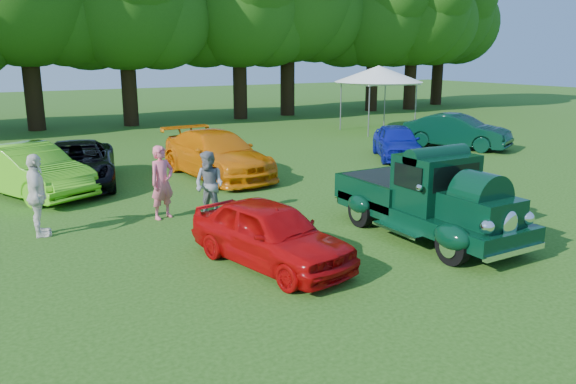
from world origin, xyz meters
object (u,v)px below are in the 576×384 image
red_convertible (270,233)px  back_car_green (457,131)px  back_car_black (76,164)px  spectator_pink (162,182)px  back_car_orange (217,154)px  spectator_white (37,196)px  back_car_blue (397,142)px  hero_pickup (427,200)px  spectator_grey (209,185)px  back_car_lime (29,171)px  canopy_tent (379,74)px

red_convertible → back_car_green: back_car_green is taller
back_car_black → spectator_pink: bearing=-63.3°
back_car_orange → spectator_white: (-6.10, -3.91, 0.19)m
back_car_blue → spectator_pink: spectator_pink is taller
hero_pickup → back_car_blue: hero_pickup is taller
red_convertible → spectator_grey: bearing=73.6°
back_car_lime → spectator_pink: spectator_pink is taller
back_car_blue → spectator_pink: (-10.76, -3.47, 0.26)m
spectator_pink → spectator_white: 2.91m
back_car_black → spectator_white: 5.17m
back_car_orange → back_car_blue: 7.58m
back_car_green → back_car_orange: bearing=155.1°
hero_pickup → spectator_grey: size_ratio=2.88×
hero_pickup → back_car_orange: hero_pickup is taller
hero_pickup → canopy_tent: (10.37, 14.55, 2.20)m
back_car_orange → spectator_grey: (-2.15, -4.49, 0.09)m
back_car_lime → spectator_white: 4.22m
red_convertible → spectator_white: spectator_white is taller
back_car_orange → spectator_pink: spectator_pink is taller
red_convertible → spectator_grey: 3.69m
red_convertible → canopy_tent: canopy_tent is taller
back_car_lime → spectator_grey: bearing=-76.5°
spectator_white → back_car_blue: bearing=-69.9°
back_car_blue → spectator_white: 14.10m
back_car_blue → spectator_white: spectator_white is taller
red_convertible → back_car_green: bearing=18.1°
back_car_black → spectator_grey: bearing=-54.8°
spectator_grey → canopy_tent: (14.11, 10.69, 2.17)m
back_car_orange → canopy_tent: canopy_tent is taller
back_car_orange → back_car_blue: (7.57, -0.46, -0.10)m
spectator_pink → spectator_grey: bearing=-48.0°
hero_pickup → red_convertible: 3.98m
back_car_black → spectator_pink: spectator_pink is taller
back_car_blue → back_car_green: bearing=39.7°
back_car_orange → spectator_pink: (-3.19, -3.93, 0.17)m
back_car_orange → canopy_tent: size_ratio=1.04×
back_car_black → spectator_pink: 5.04m
red_convertible → back_car_blue: (9.95, 7.70, 0.03)m
red_convertible → back_car_black: bearing=89.8°
back_car_lime → back_car_black: (1.44, 0.66, -0.07)m
back_car_lime → spectator_white: size_ratio=2.41×
back_car_green → hero_pickup: bearing=-165.3°
hero_pickup → back_car_black: bearing=122.7°
back_car_blue → spectator_white: size_ratio=2.06×
back_car_black → back_car_green: size_ratio=1.11×
red_convertible → back_car_orange: 8.50m
spectator_grey → canopy_tent: size_ratio=0.34×
back_car_lime → back_car_green: bearing=-24.6°
spectator_pink → canopy_tent: canopy_tent is taller
spectator_white → spectator_pink: bearing=-84.5°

